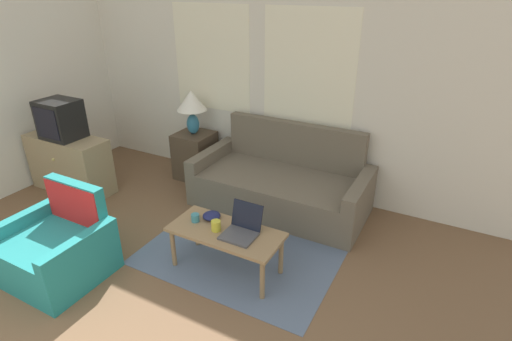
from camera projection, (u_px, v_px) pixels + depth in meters
The scene contains 13 objects.
wall_back at pixel (263, 84), 4.85m from camera, with size 6.23×0.06×2.60m.
rug at pixel (258, 234), 4.23m from camera, with size 1.86×2.07×0.01m.
couch at pixel (282, 184), 4.70m from camera, with size 2.00×0.94×0.93m.
armchair at pixel (59, 249), 3.60m from camera, with size 0.86×0.76×0.80m.
tv_dresser at pixel (70, 164), 5.02m from camera, with size 1.09×0.44×0.71m.
television at pixel (60, 119), 4.76m from camera, with size 0.46×0.39×0.46m.
side_table at pixel (195, 155), 5.37m from camera, with size 0.46×0.46×0.62m.
table_lamp at pixel (192, 104), 5.07m from camera, with size 0.38×0.38×0.57m.
coffee_table at pixel (226, 236), 3.57m from camera, with size 1.03×0.47×0.42m.
laptop at pixel (242, 228), 3.49m from camera, with size 0.29×0.31×0.26m.
cup_navy at pixel (216, 226), 3.54m from camera, with size 0.09×0.09×0.10m.
cup_yellow at pixel (195, 218), 3.68m from camera, with size 0.08×0.08×0.07m.
snack_bowl at pixel (212, 216), 3.72m from camera, with size 0.17×0.17×0.06m.
Camera 1 is at (2.20, -0.16, 2.44)m, focal length 28.00 mm.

